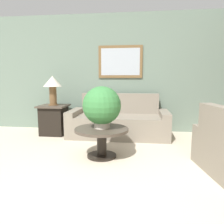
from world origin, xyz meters
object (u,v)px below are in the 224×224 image
at_px(couch_main, 119,122).
at_px(potted_plant_on_table, 102,106).
at_px(side_table, 54,119).
at_px(table_lamp, 53,85).
at_px(coffee_table, 102,136).

xyz_separation_m(couch_main, potted_plant_on_table, (-0.13, -1.25, 0.50)).
relative_size(side_table, potted_plant_on_table, 1.00).
bearing_deg(table_lamp, coffee_table, -44.75).
relative_size(side_table, table_lamp, 1.02).
height_order(couch_main, table_lamp, table_lamp).
bearing_deg(table_lamp, potted_plant_on_table, -44.17).
height_order(coffee_table, potted_plant_on_table, potted_plant_on_table).
xyz_separation_m(couch_main, side_table, (-1.39, -0.03, 0.04)).
distance_m(couch_main, coffee_table, 1.28).
bearing_deg(coffee_table, side_table, 135.25).
xyz_separation_m(couch_main, table_lamp, (-1.39, -0.03, 0.78)).
xyz_separation_m(coffee_table, potted_plant_on_table, (0.00, 0.02, 0.45)).
relative_size(couch_main, coffee_table, 2.50).
relative_size(couch_main, side_table, 3.23).
height_order(couch_main, coffee_table, couch_main).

